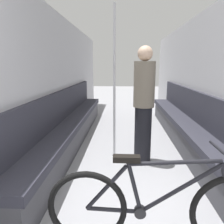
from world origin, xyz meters
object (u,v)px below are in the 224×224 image
(bench_seat_row_left, at_px, (71,126))
(bench_seat_row_right, at_px, (186,128))
(grab_pole_near, at_px, (114,86))
(passenger_standing, at_px, (144,104))
(bicycle, at_px, (158,208))

(bench_seat_row_left, distance_m, bench_seat_row_right, 2.08)
(bench_seat_row_right, height_order, grab_pole_near, grab_pole_near)
(bench_seat_row_left, distance_m, grab_pole_near, 1.24)
(bench_seat_row_left, height_order, passenger_standing, passenger_standing)
(bench_seat_row_right, xyz_separation_m, grab_pole_near, (-1.26, -0.52, 0.78))
(bench_seat_row_right, bearing_deg, bench_seat_row_left, 180.00)
(bench_seat_row_left, xyz_separation_m, grab_pole_near, (0.81, -0.52, 0.78))
(bicycle, relative_size, grab_pole_near, 0.76)
(bench_seat_row_right, distance_m, grab_pole_near, 1.57)
(grab_pole_near, height_order, passenger_standing, grab_pole_near)
(bench_seat_row_right, xyz_separation_m, bicycle, (-0.85, -2.31, 0.01))
(bicycle, bearing_deg, bench_seat_row_left, 124.71)
(bench_seat_row_right, bearing_deg, bicycle, -110.30)
(bench_seat_row_right, distance_m, passenger_standing, 1.22)
(passenger_standing, bearing_deg, bicycle, 172.73)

